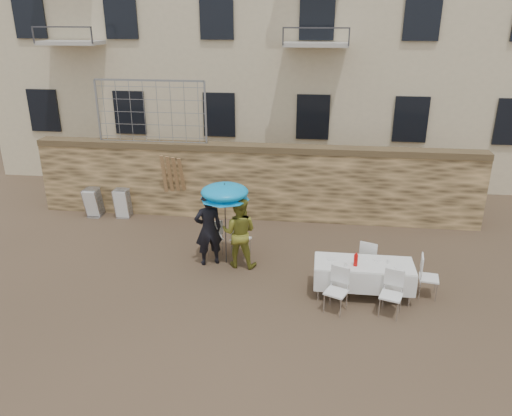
# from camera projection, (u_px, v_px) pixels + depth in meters

# --- Properties ---
(ground) EXTENTS (80.00, 80.00, 0.00)m
(ground) POSITION_uv_depth(u_px,v_px,m) (224.00, 307.00, 10.50)
(ground) COLOR brown
(ground) RESTS_ON ground
(stone_wall) EXTENTS (13.00, 0.50, 2.20)m
(stone_wall) POSITION_uv_depth(u_px,v_px,m) (254.00, 182.00, 14.71)
(stone_wall) COLOR olive
(stone_wall) RESTS_ON ground
(chain_link_fence) EXTENTS (3.20, 0.06, 1.80)m
(chain_link_fence) POSITION_uv_depth(u_px,v_px,m) (151.00, 112.00, 14.33)
(chain_link_fence) COLOR gray
(chain_link_fence) RESTS_ON stone_wall
(man_suit) EXTENTS (0.79, 0.69, 1.84)m
(man_suit) POSITION_uv_depth(u_px,v_px,m) (208.00, 229.00, 11.99)
(man_suit) COLOR black
(man_suit) RESTS_ON ground
(woman_dress) EXTENTS (0.90, 0.72, 1.75)m
(woman_dress) POSITION_uv_depth(u_px,v_px,m) (239.00, 232.00, 11.92)
(woman_dress) COLOR #A3A132
(woman_dress) RESTS_ON ground
(umbrella) EXTENTS (1.18, 1.18, 1.90)m
(umbrella) POSITION_uv_depth(u_px,v_px,m) (225.00, 194.00, 11.72)
(umbrella) COLOR #3F3F44
(umbrella) RESTS_ON ground
(couple_chair_left) EXTENTS (0.64, 0.64, 0.96)m
(couple_chair_left) POSITION_uv_depth(u_px,v_px,m) (214.00, 236.00, 12.66)
(couple_chair_left) COLOR white
(couple_chair_left) RESTS_ON ground
(couple_chair_right) EXTENTS (0.63, 0.63, 0.96)m
(couple_chair_right) POSITION_uv_depth(u_px,v_px,m) (241.00, 238.00, 12.58)
(couple_chair_right) COLOR white
(couple_chair_right) RESTS_ON ground
(banquet_table) EXTENTS (2.10, 0.85, 0.78)m
(banquet_table) POSITION_uv_depth(u_px,v_px,m) (364.00, 265.00, 10.70)
(banquet_table) COLOR white
(banquet_table) RESTS_ON ground
(soda_bottle) EXTENTS (0.09, 0.09, 0.26)m
(soda_bottle) POSITION_uv_depth(u_px,v_px,m) (356.00, 260.00, 10.52)
(soda_bottle) COLOR red
(soda_bottle) RESTS_ON banquet_table
(table_chair_front_left) EXTENTS (0.63, 0.63, 0.96)m
(table_chair_front_left) POSITION_uv_depth(u_px,v_px,m) (336.00, 291.00, 10.17)
(table_chair_front_left) COLOR white
(table_chair_front_left) RESTS_ON ground
(table_chair_front_right) EXTENTS (0.61, 0.61, 0.96)m
(table_chair_front_right) POSITION_uv_depth(u_px,v_px,m) (391.00, 295.00, 10.04)
(table_chair_front_right) COLOR white
(table_chair_front_right) RESTS_ON ground
(table_chair_back) EXTENTS (0.62, 0.62, 0.96)m
(table_chair_back) POSITION_uv_depth(u_px,v_px,m) (370.00, 259.00, 11.51)
(table_chair_back) COLOR white
(table_chair_back) RESTS_ON ground
(table_chair_side) EXTENTS (0.54, 0.54, 0.96)m
(table_chair_side) POSITION_uv_depth(u_px,v_px,m) (429.00, 277.00, 10.72)
(table_chair_side) COLOR white
(table_chair_side) RESTS_ON ground
(chair_stack_left) EXTENTS (0.46, 0.55, 0.92)m
(chair_stack_left) POSITION_uv_depth(u_px,v_px,m) (96.00, 200.00, 15.18)
(chair_stack_left) COLOR white
(chair_stack_left) RESTS_ON ground
(chair_stack_right) EXTENTS (0.46, 0.47, 0.92)m
(chair_stack_right) POSITION_uv_depth(u_px,v_px,m) (125.00, 201.00, 15.07)
(chair_stack_right) COLOR white
(chair_stack_right) RESTS_ON ground
(wood_planks) EXTENTS (0.70, 0.20, 2.00)m
(wood_planks) POSITION_uv_depth(u_px,v_px,m) (176.00, 186.00, 14.75)
(wood_planks) COLOR #A37749
(wood_planks) RESTS_ON ground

